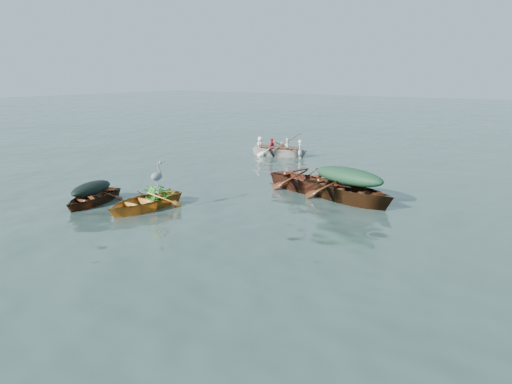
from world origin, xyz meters
TOP-DOWN VIEW (x-y plane):
  - ground at (0.00, 0.00)m, footprint 140.00×140.00m
  - yellow_dinghy at (-2.17, -0.69)m, footprint 1.42×3.25m
  - dark_covered_boat at (-3.91, -1.21)m, footprint 1.95×3.26m
  - green_tarp_boat at (2.29, 3.68)m, footprint 4.92×2.59m
  - open_wooden_boat at (0.74, 4.08)m, footprint 4.87×2.40m
  - rowed_boat at (-4.17, 9.64)m, footprint 4.06×1.93m
  - dark_tarp_cover at (-3.91, -1.21)m, footprint 1.07×1.80m
  - green_tarp_cover at (2.29, 3.68)m, footprint 2.71×1.42m
  - thwart_benches at (0.74, 4.08)m, footprint 2.47×1.34m
  - heron at (-1.62, -0.64)m, footprint 0.28×0.40m
  - dinghy_weeds at (-2.14, -0.14)m, footprint 0.70×0.90m
  - rowers at (-4.17, 9.64)m, footprint 2.89×1.58m
  - oars at (-4.17, 9.64)m, footprint 1.11×2.67m

SIDE VIEW (x-z plane):
  - ground at x=0.00m, z-range 0.00..0.00m
  - yellow_dinghy at x=-2.17m, z-range -0.44..0.44m
  - dark_covered_boat at x=-3.91m, z-range -0.36..0.36m
  - green_tarp_boat at x=2.29m, z-range -0.56..0.56m
  - open_wooden_boat at x=0.74m, z-range -0.55..0.55m
  - rowed_boat at x=-4.17m, z-range -0.45..0.45m
  - oars at x=-4.17m, z-range 0.45..0.51m
  - dark_tarp_cover at x=-3.91m, z-range 0.36..0.76m
  - thwart_benches at x=0.74m, z-range 0.55..0.59m
  - dinghy_weeds at x=-2.14m, z-range 0.44..1.04m
  - green_tarp_cover at x=2.29m, z-range 0.56..1.08m
  - rowers at x=-4.17m, z-range 0.45..1.21m
  - heron at x=-1.62m, z-range 0.44..1.36m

